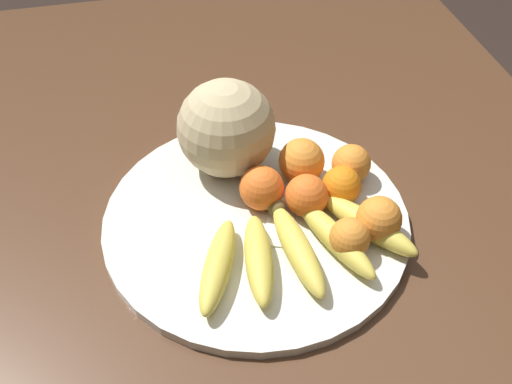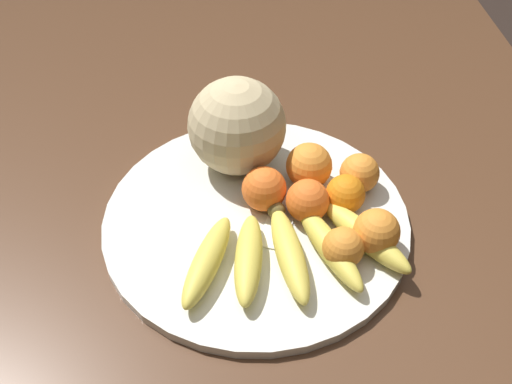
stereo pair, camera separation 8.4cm
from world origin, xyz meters
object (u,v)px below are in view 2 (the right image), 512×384
Objects in this scene: banana_bunch at (288,251)px; produce_tag at (279,224)px; fruit_bowl at (256,219)px; orange_mid_center at (309,166)px; orange_front_left at (346,195)px; orange_back_left at (343,248)px; orange_side_extra at (308,201)px; orange_top_small at (359,173)px; orange_back_right at (376,232)px; melon at (237,126)px; kitchen_table at (264,254)px; orange_front_right at (265,189)px.

banana_bunch reaches higher than produce_tag.
fruit_bowl is 6.36× the size of orange_mid_center.
orange_front_left reaches higher than orange_back_left.
orange_top_small is at bearing -58.74° from orange_side_extra.
orange_mid_center is 0.07m from orange_side_extra.
orange_side_extra is 0.05m from produce_tag.
orange_mid_center is 1.09× the size of orange_back_right.
fruit_bowl is 2.98× the size of melon.
fruit_bowl is 0.15m from orange_back_left.
produce_tag reaches higher than kitchen_table.
melon is 0.26m from orange_back_right.
banana_bunch is 0.11m from orange_front_right.
orange_mid_center is at bearing 77.00° from orange_top_small.
orange_mid_center is 0.11m from produce_tag.
kitchen_table is 0.14m from orange_side_extra.
orange_mid_center is at bearing 27.99° from orange_back_right.
orange_top_small is (0.12, -0.00, -0.00)m from orange_back_right.
melon reaches higher than orange_front_right.
produce_tag is (0.07, 0.08, -0.03)m from orange_back_left.
orange_back_left is 0.15m from orange_top_small.
orange_side_extra reaches higher than produce_tag.
kitchen_table is at bearing 174.80° from orange_front_right.
kitchen_table is 0.17m from orange_front_left.
orange_back_left is at bearing -130.62° from fruit_bowl.
fruit_bowl is (-0.01, 0.01, 0.09)m from kitchen_table.
orange_back_left is at bearing 112.97° from orange_back_right.
orange_front_right reaches higher than fruit_bowl.
kitchen_table is 4.63× the size of banana_bunch.
orange_top_small is (0.02, -0.15, -0.00)m from orange_front_right.
orange_mid_center is 0.16m from orange_back_left.
orange_front_right is 0.94× the size of orange_mid_center.
orange_back_right is at bearing -128.21° from orange_side_extra.
kitchen_table is 23.39× the size of orange_back_right.
melon reaches higher than orange_back_right.
melon reaches higher than produce_tag.
orange_back_left is 0.11m from produce_tag.
orange_front_left is 0.90× the size of orange_back_right.
orange_back_right is (0.01, -0.12, 0.01)m from banana_bunch.
orange_front_left is 0.83× the size of orange_mid_center.
orange_front_right is at bearing 56.44° from orange_back_right.
orange_side_extra reaches higher than orange_top_small.
fruit_bowl is 6.96× the size of orange_back_right.
produce_tag is at bearing 67.43° from orange_back_right.
kitchen_table is 0.19m from orange_back_left.
orange_front_right is at bearing -175.11° from banana_bunch.
kitchen_table is at bearing 105.70° from orange_top_small.
melon is 0.16m from orange_side_extra.
orange_back_left is 0.94× the size of orange_top_small.
banana_bunch is 4.62× the size of orange_mid_center.
melon reaches higher than banana_bunch.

